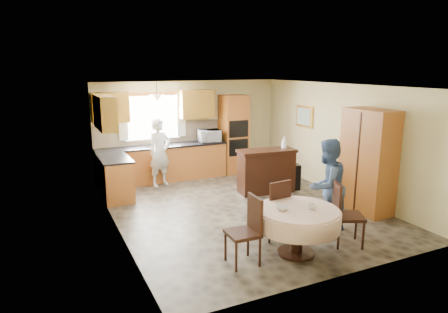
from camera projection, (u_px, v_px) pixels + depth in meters
floor at (241, 208)px, 8.23m from camera, size 5.00×6.00×0.01m
ceiling at (242, 86)px, 7.67m from camera, size 5.00×6.00×0.01m
wall_back at (190, 128)px, 10.60m from camera, size 5.00×0.02×2.50m
wall_front at (346, 191)px, 5.30m from camera, size 5.00×0.02×2.50m
wall_left at (114, 162)px, 6.92m from camera, size 0.02×6.00×2.50m
wall_right at (340, 140)px, 8.99m from camera, size 0.02×6.00×2.50m
window at (152, 117)px, 10.09m from camera, size 1.40×0.03×1.10m
curtain_left at (123, 117)px, 9.73m from camera, size 0.22×0.02×1.15m
curtain_right at (181, 114)px, 10.35m from camera, size 0.22×0.02×1.15m
base_cab_back at (163, 164)px, 10.16m from camera, size 3.30×0.60×0.88m
counter_back at (162, 146)px, 10.06m from camera, size 3.30×0.64×0.04m
base_cab_left at (116, 179)px, 8.81m from camera, size 0.60×1.20×0.88m
counter_left at (114, 158)px, 8.71m from camera, size 0.64×1.20×0.04m
backsplash at (159, 133)px, 10.26m from camera, size 3.30×0.02×0.55m
wall_cab_left at (110, 107)px, 9.46m from camera, size 0.85×0.33×0.72m
wall_cab_right at (197, 104)px, 10.37m from camera, size 0.90×0.33×0.72m
wall_cab_side at (105, 113)px, 8.43m from camera, size 0.33×1.20×0.72m
oven_tower at (233, 134)px, 10.84m from camera, size 0.66×0.62×2.12m
oven_upper at (239, 129)px, 10.52m from camera, size 0.56×0.01×0.45m
oven_lower at (239, 147)px, 10.64m from camera, size 0.56×0.01×0.45m
pendant at (157, 98)px, 9.55m from camera, size 0.36×0.36×0.18m
sideboard at (266, 172)px, 9.21m from camera, size 1.37×0.67×0.95m
space_heater at (290, 177)px, 9.47m from camera, size 0.50×0.41×0.60m
cupboard at (368, 161)px, 7.90m from camera, size 0.54×1.08×2.06m
dining_table at (297, 219)px, 6.12m from camera, size 1.31×1.31×0.75m
chair_left at (248, 227)px, 5.85m from camera, size 0.45×0.45×1.02m
chair_back at (275, 206)px, 6.69m from camera, size 0.49×0.49×1.04m
chair_right at (344, 211)px, 6.46m from camera, size 0.61×0.61×1.05m
framed_picture at (304, 117)px, 10.05m from camera, size 0.06×0.65×0.53m
microwave at (209, 136)px, 10.50m from camera, size 0.61×0.44×0.31m
person_sink at (160, 153)px, 9.65m from camera, size 0.70×0.58×1.65m
person_dining at (326, 186)px, 6.92m from camera, size 0.94×0.80×1.67m
bowl_sideboard at (259, 152)px, 9.02m from camera, size 0.24×0.24×0.05m
bottle_sideboard at (284, 144)px, 9.26m from camera, size 0.16×0.16×0.33m
cup_table at (312, 206)px, 6.05m from camera, size 0.12×0.12×0.09m
bowl_table at (282, 208)px, 6.03m from camera, size 0.22×0.22×0.06m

